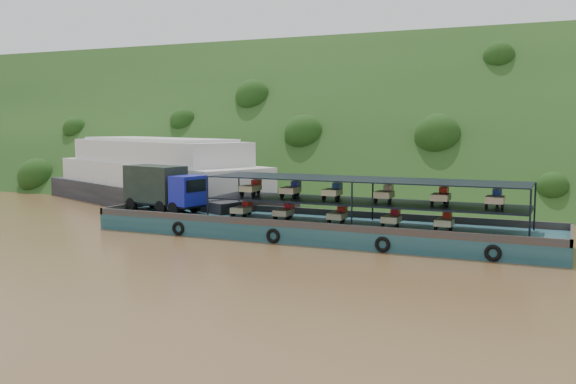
% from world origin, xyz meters
% --- Properties ---
extents(ground, '(160.00, 160.00, 0.00)m').
position_xyz_m(ground, '(0.00, 0.00, 0.00)').
color(ground, brown).
rests_on(ground, ground).
extents(hillside, '(140.00, 39.60, 39.60)m').
position_xyz_m(hillside, '(0.00, 36.00, 0.00)').
color(hillside, '#1A3413').
rests_on(hillside, ground).
extents(cargo_barge, '(35.09, 7.18, 4.99)m').
position_xyz_m(cargo_barge, '(-0.84, 1.90, 1.25)').
color(cargo_barge, '#133C45').
rests_on(cargo_barge, ground).
extents(passenger_ferry, '(35.19, 22.11, 7.02)m').
position_xyz_m(passenger_ferry, '(-21.48, 13.02, 3.04)').
color(passenger_ferry, black).
rests_on(passenger_ferry, ground).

